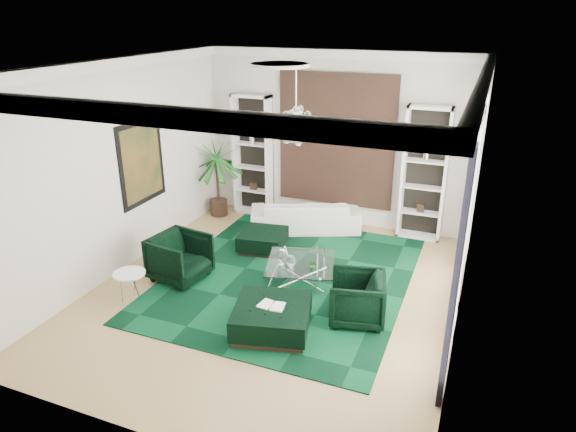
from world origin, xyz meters
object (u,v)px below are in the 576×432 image
at_px(sofa, 305,215).
at_px(palm, 217,169).
at_px(ottoman_side, 263,241).
at_px(ottoman_front, 272,319).
at_px(side_table, 131,287).
at_px(armchair_right, 357,298).
at_px(armchair_left, 180,258).
at_px(coffee_table, 301,272).

relative_size(sofa, palm, 1.05).
relative_size(sofa, ottoman_side, 2.70).
xyz_separation_m(sofa, ottoman_side, (-0.44, -1.29, -0.15)).
xyz_separation_m(ottoman_front, side_table, (-2.54, -0.05, 0.03)).
xyz_separation_m(armchair_right, ottoman_front, (-1.10, -0.77, -0.17)).
height_order(armchair_left, ottoman_front, armchair_left).
relative_size(coffee_table, side_table, 2.24).
xyz_separation_m(coffee_table, side_table, (-2.43, -1.62, 0.05)).
xyz_separation_m(armchair_left, armchair_right, (3.29, -0.13, -0.03)).
bearing_deg(side_table, ottoman_front, 1.19).
distance_m(armchair_left, ottoman_side, 1.88).
bearing_deg(armchair_left, armchair_right, -83.96).
height_order(sofa, palm, palm).
distance_m(armchair_left, palm, 3.22).
bearing_deg(armchair_right, armchair_left, -105.61).
xyz_separation_m(sofa, side_table, (-1.68, -3.90, -0.09)).
bearing_deg(ottoman_side, palm, 142.23).
xyz_separation_m(sofa, armchair_left, (-1.33, -2.94, 0.07)).
bearing_deg(armchair_right, ottoman_side, -139.77).
bearing_deg(side_table, coffee_table, 33.65).
distance_m(coffee_table, palm, 3.89).
bearing_deg(ottoman_front, coffee_table, 94.11).
height_order(sofa, side_table, sofa).
xyz_separation_m(ottoman_front, palm, (-3.07, 3.92, 0.90)).
relative_size(armchair_left, side_table, 1.75).
distance_m(armchair_right, side_table, 3.74).
relative_size(armchair_left, armchair_right, 1.08).
xyz_separation_m(armchair_left, coffee_table, (2.08, 0.66, -0.22)).
height_order(sofa, ottoman_front, sofa).
relative_size(ottoman_side, side_table, 1.66).
relative_size(armchair_left, coffee_table, 0.78).
relative_size(ottoman_front, side_table, 2.10).
bearing_deg(ottoman_front, armchair_right, 35.03).
height_order(sofa, coffee_table, sofa).
height_order(ottoman_front, side_table, side_table).
relative_size(armchair_left, ottoman_side, 1.05).
bearing_deg(sofa, armchair_left, 42.40).
bearing_deg(sofa, ottoman_front, 79.34).
xyz_separation_m(armchair_right, ottoman_side, (-2.41, 1.78, -0.19)).
relative_size(sofa, side_table, 4.49).
bearing_deg(armchair_right, palm, -140.32).
bearing_deg(side_table, armchair_right, 12.79).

